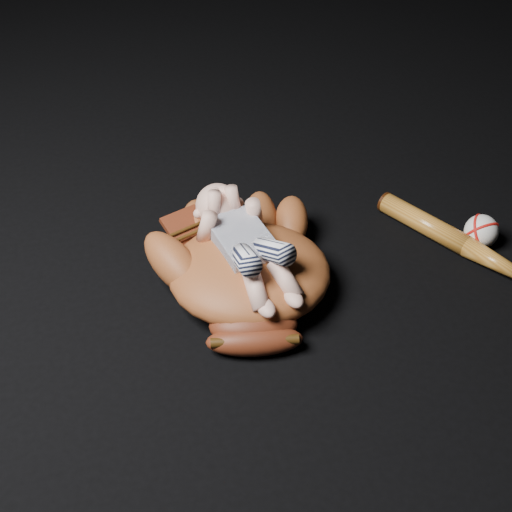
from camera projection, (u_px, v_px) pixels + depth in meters
name	position (u px, v px, depth m)	size (l,w,h in m)	color
baseball_glove	(249.00, 266.00, 1.39)	(0.40, 0.45, 0.14)	brown
newborn_baby	(248.00, 244.00, 1.37)	(0.16, 0.35, 0.14)	#DEA48F
baseball_bat	(478.00, 253.00, 1.50)	(0.05, 0.50, 0.05)	#A66620
baseball	(481.00, 231.00, 1.53)	(0.07, 0.07, 0.07)	white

